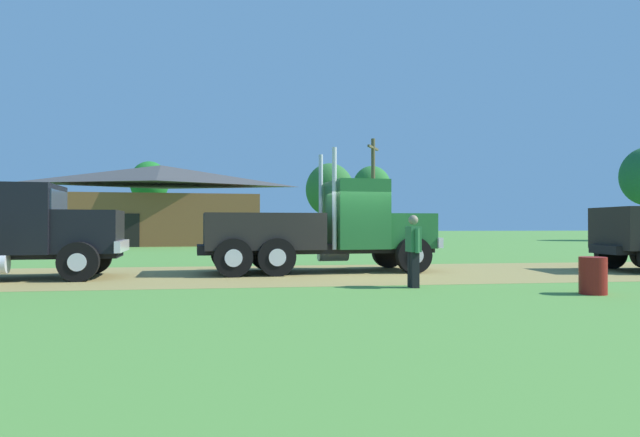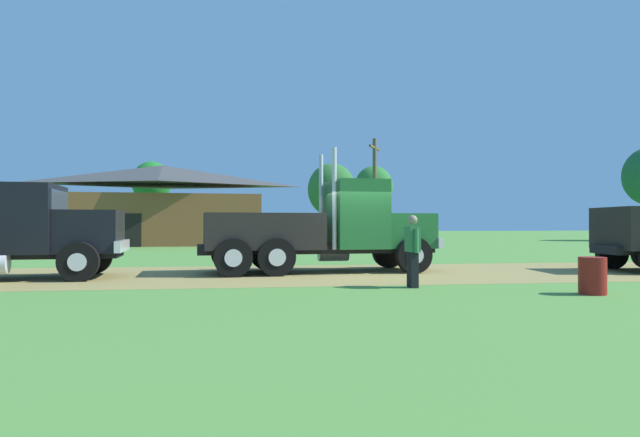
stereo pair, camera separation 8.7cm
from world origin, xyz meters
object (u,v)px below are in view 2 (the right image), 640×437
at_px(truck_near_left, 21,233).
at_px(shed_building, 162,206).
at_px(steel_barrel, 592,276).
at_px(visitor_walking_mid, 413,248).
at_px(truck_foreground_white, 322,230).
at_px(utility_pole_near, 375,189).

xyz_separation_m(truck_near_left, shed_building, (0.30, 24.39, 1.52)).
distance_m(truck_near_left, steel_barrel, 14.60).
height_order(steel_barrel, shed_building, shed_building).
relative_size(visitor_walking_mid, shed_building, 0.12).
height_order(truck_near_left, shed_building, shed_building).
distance_m(truck_near_left, shed_building, 24.44).
bearing_deg(truck_foreground_white, steel_barrel, -51.51).
bearing_deg(shed_building, steel_barrel, -65.83).
bearing_deg(utility_pole_near, truck_foreground_white, -108.56).
xyz_separation_m(visitor_walking_mid, steel_barrel, (3.47, -1.76, -0.54)).
xyz_separation_m(shed_building, utility_pole_near, (14.31, -5.39, 1.03)).
bearing_deg(truck_near_left, steel_barrel, -21.07).
distance_m(truck_foreground_white, visitor_walking_mid, 4.81).
relative_size(shed_building, utility_pole_near, 2.06).
height_order(truck_foreground_white, truck_near_left, truck_foreground_white).
relative_size(truck_near_left, shed_building, 0.54).
bearing_deg(steel_barrel, utility_pole_near, 87.60).
bearing_deg(visitor_walking_mid, shed_building, 109.43).
bearing_deg(visitor_walking_mid, truck_foreground_white, 108.75).
bearing_deg(shed_building, truck_foreground_white, -70.44).
relative_size(truck_near_left, utility_pole_near, 1.11).
distance_m(truck_foreground_white, steel_barrel, 8.10).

